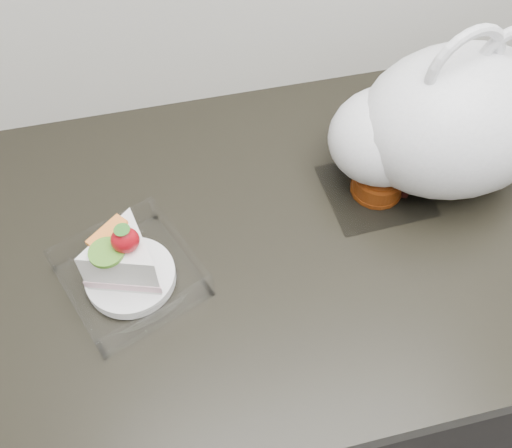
% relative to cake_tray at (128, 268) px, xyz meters
% --- Properties ---
extents(counter, '(2.04, 0.64, 0.90)m').
position_rel_cake_tray_xyz_m(counter, '(0.39, 0.04, -0.48)').
color(counter, black).
rests_on(counter, ground).
extents(cake_tray, '(0.22, 0.22, 0.13)m').
position_rel_cake_tray_xyz_m(cake_tray, '(0.00, 0.00, 0.00)').
color(cake_tray, white).
rests_on(cake_tray, counter).
extents(mooncake_wrap, '(0.16, 0.15, 0.04)m').
position_rel_cake_tray_xyz_m(mooncake_wrap, '(0.39, 0.08, -0.02)').
color(mooncake_wrap, white).
rests_on(mooncake_wrap, counter).
extents(plastic_bag, '(0.34, 0.24, 0.27)m').
position_rel_cake_tray_xyz_m(plastic_bag, '(0.48, 0.09, 0.07)').
color(plastic_bag, white).
rests_on(plastic_bag, counter).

